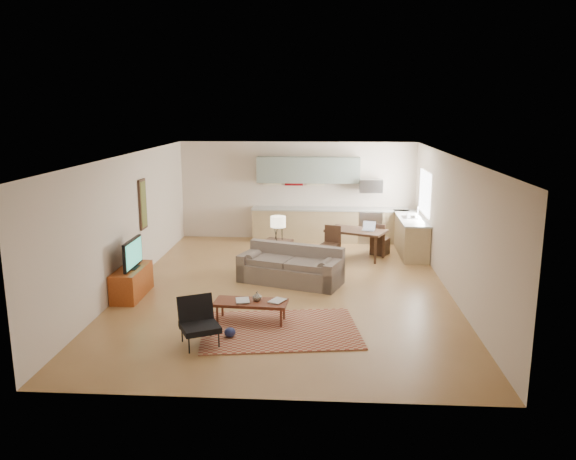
# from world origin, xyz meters

# --- Properties ---
(room) EXTENTS (9.00, 9.00, 9.00)m
(room) POSITION_xyz_m (0.00, 0.00, 1.35)
(room) COLOR olive
(room) RESTS_ON ground
(kitchen_counter_back) EXTENTS (4.26, 0.64, 0.92)m
(kitchen_counter_back) POSITION_xyz_m (0.90, 4.18, 0.46)
(kitchen_counter_back) COLOR tan
(kitchen_counter_back) RESTS_ON ground
(kitchen_counter_right) EXTENTS (0.64, 2.26, 0.92)m
(kitchen_counter_right) POSITION_xyz_m (2.93, 3.00, 0.46)
(kitchen_counter_right) COLOR tan
(kitchen_counter_right) RESTS_ON ground
(kitchen_range) EXTENTS (0.62, 0.62, 0.90)m
(kitchen_range) POSITION_xyz_m (2.00, 4.18, 0.45)
(kitchen_range) COLOR #A5A8AD
(kitchen_range) RESTS_ON ground
(kitchen_microwave) EXTENTS (0.62, 0.40, 0.35)m
(kitchen_microwave) POSITION_xyz_m (2.00, 4.20, 1.55)
(kitchen_microwave) COLOR #A5A8AD
(kitchen_microwave) RESTS_ON room
(upper_cabinets) EXTENTS (2.80, 0.34, 0.70)m
(upper_cabinets) POSITION_xyz_m (0.30, 4.33, 1.95)
(upper_cabinets) COLOR gray
(upper_cabinets) RESTS_ON room
(window_right) EXTENTS (0.02, 1.40, 1.05)m
(window_right) POSITION_xyz_m (3.23, 3.00, 1.55)
(window_right) COLOR white
(window_right) RESTS_ON room
(wall_art_left) EXTENTS (0.06, 0.42, 1.10)m
(wall_art_left) POSITION_xyz_m (-3.21, 0.90, 1.55)
(wall_art_left) COLOR olive
(wall_art_left) RESTS_ON room
(triptych) EXTENTS (1.70, 0.04, 0.50)m
(triptych) POSITION_xyz_m (-0.10, 4.47, 1.75)
(triptych) COLOR #FAE9C3
(triptych) RESTS_ON room
(rug) EXTENTS (2.79, 2.12, 0.02)m
(rug) POSITION_xyz_m (0.03, -2.24, 0.01)
(rug) COLOR maroon
(rug) RESTS_ON floor
(sofa) EXTENTS (2.41, 1.65, 0.77)m
(sofa) POSITION_xyz_m (0.05, 0.35, 0.39)
(sofa) COLOR #695A50
(sofa) RESTS_ON floor
(coffee_table) EXTENTS (1.29, 0.59, 0.38)m
(coffee_table) POSITION_xyz_m (-0.50, -1.90, 0.19)
(coffee_table) COLOR #502214
(coffee_table) RESTS_ON floor
(book_a) EXTENTS (0.35, 0.39, 0.03)m
(book_a) POSITION_xyz_m (-0.75, -1.94, 0.39)
(book_a) COLOR maroon
(book_a) RESTS_ON coffee_table
(book_b) EXTENTS (0.46, 0.48, 0.02)m
(book_b) POSITION_xyz_m (-0.14, -1.83, 0.39)
(book_b) COLOR navy
(book_b) RESTS_ON coffee_table
(vase) EXTENTS (0.21, 0.21, 0.16)m
(vase) POSITION_xyz_m (-0.40, -1.86, 0.46)
(vase) COLOR black
(vase) RESTS_ON coffee_table
(armchair) EXTENTS (0.87, 0.87, 0.74)m
(armchair) POSITION_xyz_m (-1.17, -2.91, 0.37)
(armchair) COLOR black
(armchair) RESTS_ON floor
(tv_credenza) EXTENTS (0.48, 1.24, 0.57)m
(tv_credenza) POSITION_xyz_m (-2.99, -0.70, 0.29)
(tv_credenza) COLOR #8E3913
(tv_credenza) RESTS_ON floor
(tv) EXTENTS (0.10, 0.95, 0.57)m
(tv) POSITION_xyz_m (-2.95, -0.70, 0.86)
(tv) COLOR black
(tv) RESTS_ON tv_credenza
(console_table) EXTENTS (0.69, 0.56, 0.70)m
(console_table) POSITION_xyz_m (-0.28, 1.28, 0.35)
(console_table) COLOR #342116
(console_table) RESTS_ON floor
(table_lamp) EXTENTS (0.41, 0.41, 0.56)m
(table_lamp) POSITION_xyz_m (-0.28, 1.28, 0.98)
(table_lamp) COLOR beige
(table_lamp) RESTS_ON console_table
(dining_table) EXTENTS (1.60, 1.30, 0.71)m
(dining_table) POSITION_xyz_m (1.53, 2.45, 0.35)
(dining_table) COLOR #342116
(dining_table) RESTS_ON floor
(dining_chair_near) EXTENTS (0.53, 0.54, 0.86)m
(dining_chair_near) POSITION_xyz_m (0.90, 2.07, 0.43)
(dining_chair_near) COLOR #342116
(dining_chair_near) RESTS_ON floor
(dining_chair_far) EXTENTS (0.54, 0.55, 0.82)m
(dining_chair_far) POSITION_xyz_m (2.16, 2.83, 0.41)
(dining_chair_far) COLOR #342116
(dining_chair_far) RESTS_ON floor
(laptop) EXTENTS (0.35, 0.31, 0.22)m
(laptop) POSITION_xyz_m (1.81, 2.36, 0.82)
(laptop) COLOR #A5A8AD
(laptop) RESTS_ON dining_table
(soap_bottle) EXTENTS (0.09, 0.09, 0.19)m
(soap_bottle) POSITION_xyz_m (2.83, 2.84, 1.02)
(soap_bottle) COLOR #FAE9C3
(soap_bottle) RESTS_ON kitchen_counter_right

